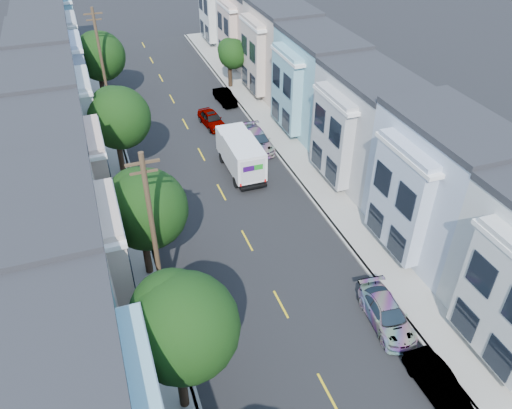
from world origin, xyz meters
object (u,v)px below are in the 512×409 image
Objects in this scene: tree_b at (181,328)px; utility_pole_near at (154,238)px; fedex_truck at (241,154)px; parked_left_d at (161,212)px; tree_far_r at (232,54)px; parked_left_c at (195,314)px; utility_pole_far at (102,64)px; parked_right_a at (437,383)px; parked_right_c at (258,140)px; tree_d at (118,118)px; parked_right_b at (387,314)px; tree_e at (100,57)px; parked_right_d at (225,97)px; lead_sedan at (212,119)px; tree_c at (145,210)px.

utility_pole_near is at bearing 89.98° from tree_b.
parked_left_d is at bearing -149.61° from fedex_truck.
tree_far_r is 1.39× the size of parked_left_c.
utility_pole_far is (-13.20, -2.91, 1.57)m from tree_far_r.
parked_right_a is (9.80, -8.10, 0.02)m from parked_left_c.
tree_far_r is 13.83m from parked_right_c.
tree_far_r is at bearing 12.43° from utility_pole_far.
parked_left_c is 0.98× the size of parked_right_a.
utility_pole_near is at bearing -124.53° from fedex_truck.
parked_left_d reaches higher than parked_left_c.
fedex_truck is at bearing -17.83° from tree_d.
parked_right_b is 0.96× the size of parked_right_c.
tree_d is 0.99× the size of tree_e.
fedex_truck is 1.63× the size of parked_right_d.
parked_right_c is (0.00, 20.71, 0.03)m from parked_right_b.
tree_e is 21.36m from parked_left_d.
tree_e reaches higher than fedex_truck.
tree_b is at bearing -90.00° from tree_d.
parked_left_c is at bearing 139.24° from parked_right_a.
tree_far_r is 32.82m from parked_left_c.
tree_d is 11.10m from lead_sedan.
tree_far_r is at bearing 53.51° from lead_sedan.
tree_e is 13.26m from tree_far_r.
parked_right_c is (2.63, -5.27, 0.01)m from lead_sedan.
utility_pole_far reaches higher than lead_sedan.
tree_d is at bearing -90.01° from utility_pole_far.
lead_sedan is 26.12m from parked_right_b.
tree_e is 40.55m from parked_right_a.
parked_right_a is at bearing -88.30° from parked_right_c.
tree_far_r is 24.04m from parked_left_d.
utility_pole_near reaches higher than tree_d.
fedex_truck reaches higher than parked_right_c.
utility_pole_far is (0.00, 32.34, -0.19)m from tree_b.
utility_pole_far is 12.10m from parked_right_d.
tree_far_r is 0.52× the size of utility_pole_far.
tree_b is at bearing -97.45° from parked_left_d.
utility_pole_near is at bearing -89.99° from tree_d.
tree_d is 1.62× the size of parked_right_b.
utility_pole_near is at bearing -101.66° from parked_left_d.
tree_b is 1.26× the size of fedex_truck.
tree_b is 1.07× the size of tree_d.
tree_b is 37.68m from tree_far_r.
parked_right_c is (11.20, 15.53, -4.46)m from utility_pole_near.
utility_pole_far reaches higher than tree_d.
tree_far_r is 1.23× the size of lead_sedan.
parked_left_d is at bearing 117.58° from parked_right_a.
parked_right_a is (11.20, -35.68, -4.52)m from utility_pole_far.
parked_right_a is at bearing -16.61° from tree_b.
fedex_truck is at bearing 46.86° from tree_c.
parked_right_c is at bearing 88.81° from parked_right_a.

